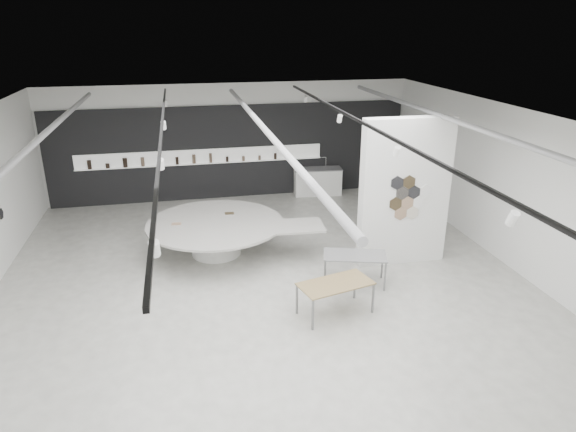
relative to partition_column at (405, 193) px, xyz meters
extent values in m
cube|color=#BAB9AF|center=(-3.50, -1.00, -1.80)|extent=(12.00, 14.00, 0.01)
cube|color=silver|center=(-3.50, -1.00, 2.01)|extent=(12.00, 14.00, 0.01)
cube|color=white|center=(-3.50, 6.01, 0.10)|extent=(12.00, 0.01, 3.80)
cube|color=white|center=(2.50, -1.00, 0.10)|extent=(0.01, 14.00, 3.80)
cylinder|color=#939396|center=(-7.70, -0.50, 1.82)|extent=(0.12, 12.00, 0.12)
cylinder|color=#939396|center=(-3.50, -0.50, 1.82)|extent=(0.12, 12.00, 0.12)
cylinder|color=#939396|center=(0.70, -0.50, 1.82)|extent=(0.12, 12.00, 0.12)
cube|color=black|center=(-5.50, -1.00, 1.90)|extent=(0.05, 13.00, 0.06)
cylinder|color=white|center=(-5.50, -6.00, 1.72)|extent=(0.11, 0.18, 0.21)
cylinder|color=white|center=(-5.50, -2.70, 1.72)|extent=(0.11, 0.18, 0.21)
cylinder|color=white|center=(-5.50, 0.60, 1.72)|extent=(0.11, 0.18, 0.21)
cylinder|color=white|center=(-5.50, 3.90, 1.72)|extent=(0.11, 0.18, 0.21)
cube|color=black|center=(-1.50, -1.00, 1.90)|extent=(0.05, 13.00, 0.06)
cylinder|color=white|center=(-1.50, -6.00, 1.72)|extent=(0.11, 0.18, 0.21)
cylinder|color=white|center=(-1.50, -2.70, 1.72)|extent=(0.11, 0.18, 0.21)
cylinder|color=white|center=(-1.50, 0.60, 1.72)|extent=(0.11, 0.18, 0.21)
cylinder|color=white|center=(-1.50, 3.90, 1.72)|extent=(0.11, 0.18, 0.21)
cylinder|color=black|center=(-9.47, 1.76, -0.45)|extent=(0.03, 0.28, 0.28)
cube|color=black|center=(-3.50, 5.94, -0.25)|extent=(11.80, 0.10, 3.10)
cube|color=white|center=(-4.50, 5.87, -0.32)|extent=(8.00, 0.06, 0.46)
cube|color=white|center=(-4.50, 5.81, -0.54)|extent=(8.00, 0.18, 0.02)
cylinder|color=black|center=(-8.03, 5.81, -0.39)|extent=(0.13, 0.13, 0.29)
cylinder|color=black|center=(-7.49, 5.81, -0.46)|extent=(0.13, 0.13, 0.15)
cylinder|color=black|center=(-6.94, 5.81, -0.38)|extent=(0.14, 0.14, 0.30)
cylinder|color=brown|center=(-6.40, 5.81, -0.39)|extent=(0.12, 0.12, 0.29)
cylinder|color=black|center=(-5.86, 5.81, -0.43)|extent=(0.12, 0.12, 0.21)
cylinder|color=black|center=(-5.31, 5.81, -0.41)|extent=(0.10, 0.10, 0.25)
cylinder|color=brown|center=(-4.77, 5.81, -0.38)|extent=(0.12, 0.12, 0.30)
cylinder|color=brown|center=(-4.23, 5.81, -0.38)|extent=(0.10, 0.10, 0.31)
cylinder|color=black|center=(-3.69, 5.81, -0.45)|extent=(0.09, 0.09, 0.17)
cylinder|color=brown|center=(-3.14, 5.81, -0.45)|extent=(0.10, 0.10, 0.16)
cylinder|color=brown|center=(-2.60, 5.81, -0.46)|extent=(0.09, 0.09, 0.15)
cylinder|color=black|center=(-2.06, 5.81, -0.43)|extent=(0.09, 0.09, 0.21)
cube|color=white|center=(0.00, 0.00, 0.00)|extent=(2.20, 0.35, 3.60)
cylinder|color=#99785D|center=(0.00, -0.19, -0.20)|extent=(0.34, 0.03, 0.34)
cylinder|color=white|center=(0.30, -0.19, -0.20)|extent=(0.34, 0.03, 0.34)
cylinder|color=#3D311E|center=(-0.30, -0.19, -0.20)|extent=(0.34, 0.03, 0.34)
cylinder|color=black|center=(0.15, -0.19, 0.06)|extent=(0.34, 0.03, 0.34)
cylinder|color=black|center=(-0.15, -0.19, 0.06)|extent=(0.34, 0.03, 0.34)
cylinder|color=beige|center=(0.15, -0.19, -0.46)|extent=(0.34, 0.03, 0.34)
cylinder|color=#99785D|center=(-0.15, -0.19, -0.46)|extent=(0.34, 0.03, 0.34)
cylinder|color=white|center=(0.45, -0.19, 0.06)|extent=(0.34, 0.03, 0.34)
cylinder|color=#3D311E|center=(0.00, -0.19, 0.32)|extent=(0.34, 0.03, 0.34)
cylinder|color=black|center=(-0.30, -0.19, 0.32)|extent=(0.34, 0.03, 0.34)
cylinder|color=white|center=(-4.46, 1.38, -1.39)|extent=(1.34, 1.34, 0.82)
cylinder|color=#A9A69F|center=(-4.46, 1.38, -0.95)|extent=(3.70, 3.70, 0.06)
cube|color=#A9A69F|center=(-2.58, 0.76, -0.95)|extent=(1.60, 1.07, 0.05)
cube|color=#99785D|center=(-5.42, 1.45, -0.92)|extent=(0.25, 0.19, 0.01)
cube|color=#3D311E|center=(-4.03, 1.93, -0.92)|extent=(0.25, 0.19, 0.01)
cube|color=olive|center=(-2.32, -2.05, -1.12)|extent=(1.62, 1.09, 0.03)
cube|color=slate|center=(-2.91, -2.55, -1.47)|extent=(0.05, 0.05, 0.67)
cube|color=slate|center=(-3.08, -1.90, -1.47)|extent=(0.05, 0.05, 0.67)
cube|color=slate|center=(-1.55, -2.20, -1.47)|extent=(0.05, 0.05, 0.67)
cube|color=slate|center=(-1.72, -1.55, -1.47)|extent=(0.05, 0.05, 0.67)
cube|color=gray|center=(-1.51, -0.90, -1.09)|extent=(1.54, 1.06, 0.03)
cube|color=slate|center=(-2.23, -1.02, -1.45)|extent=(0.05, 0.05, 0.69)
cube|color=slate|center=(-2.06, -0.42, -1.45)|extent=(0.05, 0.05, 0.69)
cube|color=slate|center=(-0.96, -1.38, -1.45)|extent=(0.05, 0.05, 0.69)
cube|color=slate|center=(-0.79, -0.78, -1.45)|extent=(0.05, 0.05, 0.69)
cube|color=white|center=(-0.63, 5.55, -1.35)|extent=(1.64, 0.74, 0.90)
cube|color=gray|center=(-0.63, 5.55, -0.89)|extent=(1.68, 0.78, 0.03)
cylinder|color=silver|center=(-0.32, 5.67, -0.70)|extent=(0.03, 0.03, 0.36)
cylinder|color=silver|center=(-0.40, 5.68, -0.53)|extent=(0.16, 0.04, 0.02)
camera|label=1|loc=(-5.17, -10.83, 3.84)|focal=32.00mm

